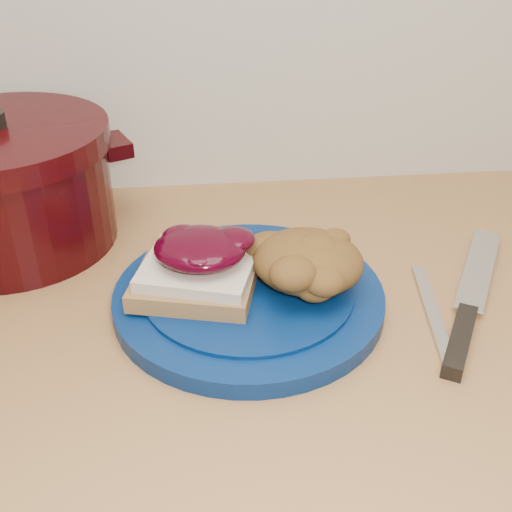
{
  "coord_description": "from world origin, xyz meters",
  "views": [
    {
      "loc": [
        -0.02,
        0.93,
        1.32
      ],
      "look_at": [
        0.04,
        1.51,
        0.95
      ],
      "focal_mm": 45.0,
      "sensor_mm": 36.0,
      "label": 1
    }
  ],
  "objects": [
    {
      "name": "butter_knife",
      "position": [
        0.22,
        1.45,
        0.9
      ],
      "size": [
        0.04,
        0.18,
        0.0
      ],
      "primitive_type": "cube",
      "rotation": [
        0.0,
        0.0,
        1.43
      ],
      "color": "silver",
      "rests_on": "wood_countertop"
    },
    {
      "name": "sandwich",
      "position": [
        -0.02,
        1.5,
        0.95
      ],
      "size": [
        0.15,
        0.14,
        0.06
      ],
      "rotation": [
        0.0,
        0.0,
        -0.35
      ],
      "color": "olive",
      "rests_on": "plate"
    },
    {
      "name": "chef_knife",
      "position": [
        0.25,
        1.43,
        0.91
      ],
      "size": [
        0.16,
        0.26,
        0.02
      ],
      "rotation": [
        0.0,
        0.0,
        1.06
      ],
      "color": "black",
      "rests_on": "wood_countertop"
    },
    {
      "name": "stuffing_mound",
      "position": [
        0.09,
        1.49,
        0.95
      ],
      "size": [
        0.15,
        0.14,
        0.06
      ],
      "primitive_type": "ellipsoid",
      "rotation": [
        0.0,
        0.0,
        -0.35
      ],
      "color": "brown",
      "rests_on": "plate"
    },
    {
      "name": "dutch_oven",
      "position": [
        -0.25,
        1.66,
        0.98
      ],
      "size": [
        0.35,
        0.35,
        0.17
      ],
      "rotation": [
        0.0,
        0.0,
        0.41
      ],
      "color": "black",
      "rests_on": "wood_countertop"
    },
    {
      "name": "plate",
      "position": [
        0.03,
        1.49,
        0.91
      ],
      "size": [
        0.37,
        0.37,
        0.02
      ],
      "primitive_type": "cylinder",
      "rotation": [
        0.0,
        0.0,
        -0.35
      ],
      "color": "#062054",
      "rests_on": "wood_countertop"
    }
  ]
}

